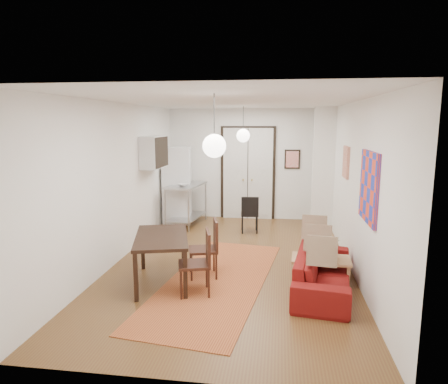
# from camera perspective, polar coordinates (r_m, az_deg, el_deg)

# --- Properties ---
(floor) EXTENTS (7.00, 7.00, 0.00)m
(floor) POSITION_cam_1_polar(r_m,az_deg,el_deg) (7.49, 1.19, -9.93)
(floor) COLOR brown
(floor) RESTS_ON ground
(ceiling) EXTENTS (4.20, 7.00, 0.02)m
(ceiling) POSITION_cam_1_polar(r_m,az_deg,el_deg) (7.06, 1.28, 12.81)
(ceiling) COLOR silver
(ceiling) RESTS_ON wall_back
(wall_back) EXTENTS (4.20, 0.02, 2.90)m
(wall_back) POSITION_cam_1_polar(r_m,az_deg,el_deg) (10.59, 3.45, 3.97)
(wall_back) COLOR white
(wall_back) RESTS_ON floor
(wall_front) EXTENTS (4.20, 0.02, 2.90)m
(wall_front) POSITION_cam_1_polar(r_m,az_deg,el_deg) (3.76, -5.08, -7.06)
(wall_front) COLOR white
(wall_front) RESTS_ON floor
(wall_left) EXTENTS (0.02, 7.00, 2.90)m
(wall_left) POSITION_cam_1_polar(r_m,az_deg,el_deg) (7.66, -14.57, 1.39)
(wall_left) COLOR white
(wall_left) RESTS_ON floor
(wall_right) EXTENTS (0.02, 7.00, 2.90)m
(wall_right) POSITION_cam_1_polar(r_m,az_deg,el_deg) (7.20, 18.08, 0.68)
(wall_right) COLOR white
(wall_right) RESTS_ON floor
(double_doors) EXTENTS (1.44, 0.06, 2.50)m
(double_doors) POSITION_cam_1_polar(r_m,az_deg,el_deg) (10.57, 3.42, 2.60)
(double_doors) COLOR white
(double_doors) RESTS_ON wall_back
(stub_partition) EXTENTS (0.50, 0.10, 2.90)m
(stub_partition) POSITION_cam_1_polar(r_m,az_deg,el_deg) (9.67, 14.02, 3.13)
(stub_partition) COLOR white
(stub_partition) RESTS_ON floor
(wall_cabinet) EXTENTS (0.35, 1.00, 0.70)m
(wall_cabinet) POSITION_cam_1_polar(r_m,az_deg,el_deg) (8.95, -9.96, 5.65)
(wall_cabinet) COLOR silver
(wall_cabinet) RESTS_ON wall_left
(painting_popart) EXTENTS (0.05, 1.00, 1.00)m
(painting_popart) POSITION_cam_1_polar(r_m,az_deg,el_deg) (5.95, 20.01, 0.68)
(painting_popart) COLOR red
(painting_popart) RESTS_ON wall_right
(painting_abstract) EXTENTS (0.05, 0.50, 0.60)m
(painting_abstract) POSITION_cam_1_polar(r_m,az_deg,el_deg) (7.93, 17.04, 4.11)
(painting_abstract) COLOR beige
(painting_abstract) RESTS_ON wall_right
(poster_back) EXTENTS (0.40, 0.03, 0.50)m
(poster_back) POSITION_cam_1_polar(r_m,az_deg,el_deg) (10.52, 9.73, 4.63)
(poster_back) COLOR red
(poster_back) RESTS_ON wall_back
(print_left) EXTENTS (0.03, 0.44, 0.54)m
(print_left) POSITION_cam_1_polar(r_m,az_deg,el_deg) (9.47, -9.91, 6.18)
(print_left) COLOR #8B5E3A
(print_left) RESTS_ON wall_left
(pendant_back) EXTENTS (0.30, 0.30, 0.80)m
(pendant_back) POSITION_cam_1_polar(r_m,az_deg,el_deg) (9.04, 2.75, 8.05)
(pendant_back) COLOR white
(pendant_back) RESTS_ON ceiling
(pendant_front) EXTENTS (0.30, 0.30, 0.80)m
(pendant_front) POSITION_cam_1_polar(r_m,az_deg,el_deg) (5.07, -1.40, 6.60)
(pendant_front) COLOR white
(pendant_front) RESTS_ON ceiling
(kilim_rug) EXTENTS (2.03, 4.18, 0.01)m
(kilim_rug) POSITION_cam_1_polar(r_m,az_deg,el_deg) (6.65, -1.05, -12.52)
(kilim_rug) COLOR #A85A2A
(kilim_rug) RESTS_ON floor
(sofa) EXTENTS (2.11, 1.06, 0.59)m
(sofa) POSITION_cam_1_polar(r_m,az_deg,el_deg) (6.41, 13.97, -10.94)
(sofa) COLOR maroon
(sofa) RESTS_ON floor
(coffee_table) EXTENTS (0.94, 0.56, 0.41)m
(coffee_table) POSITION_cam_1_polar(r_m,az_deg,el_deg) (6.66, 13.68, -9.59)
(coffee_table) COLOR tan
(coffee_table) RESTS_ON floor
(potted_plant) EXTENTS (0.37, 0.33, 0.40)m
(potted_plant) POSITION_cam_1_polar(r_m,az_deg,el_deg) (6.59, 14.64, -7.52)
(potted_plant) COLOR #35692F
(potted_plant) RESTS_ON coffee_table
(kitchen_counter) EXTENTS (0.85, 1.43, 1.03)m
(kitchen_counter) POSITION_cam_1_polar(r_m,az_deg,el_deg) (10.00, -5.41, -0.82)
(kitchen_counter) COLOR #A8AAAD
(kitchen_counter) RESTS_ON floor
(bowl) EXTENTS (0.32, 0.32, 0.06)m
(bowl) POSITION_cam_1_polar(r_m,az_deg,el_deg) (9.65, -5.85, 1.03)
(bowl) COLOR beige
(bowl) RESTS_ON kitchen_counter
(soap_bottle) EXTENTS (0.13, 0.13, 0.21)m
(soap_bottle) POSITION_cam_1_polar(r_m,az_deg,el_deg) (10.18, -5.40, 1.94)
(soap_bottle) COLOR teal
(soap_bottle) RESTS_ON kitchen_counter
(fridge) EXTENTS (0.77, 0.77, 1.93)m
(fridge) POSITION_cam_1_polar(r_m,az_deg,el_deg) (10.19, -6.72, 0.95)
(fridge) COLOR silver
(fridge) RESTS_ON floor
(dining_table) EXTENTS (1.14, 1.57, 0.78)m
(dining_table) POSITION_cam_1_polar(r_m,az_deg,el_deg) (6.43, -8.92, -6.93)
(dining_table) COLOR black
(dining_table) RESTS_ON floor
(dining_chair_near) EXTENTS (0.56, 0.70, 0.96)m
(dining_chair_near) POSITION_cam_1_polar(r_m,az_deg,el_deg) (6.75, -2.86, -7.21)
(dining_chair_near) COLOR #391B12
(dining_chair_near) RESTS_ON floor
(dining_chair_far) EXTENTS (0.56, 0.70, 0.96)m
(dining_chair_far) POSITION_cam_1_polar(r_m,az_deg,el_deg) (6.10, -4.11, -9.12)
(dining_chair_far) COLOR #391B12
(dining_chair_far) RESTS_ON floor
(black_side_chair) EXTENTS (0.44, 0.44, 0.87)m
(black_side_chair) POSITION_cam_1_polar(r_m,az_deg,el_deg) (9.42, 3.72, -2.60)
(black_side_chair) COLOR black
(black_side_chair) RESTS_ON floor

